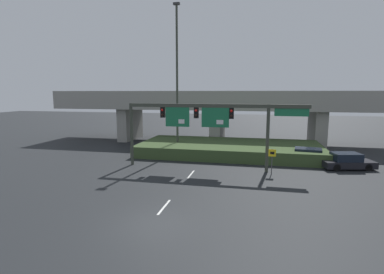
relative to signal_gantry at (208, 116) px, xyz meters
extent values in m
plane|color=black|center=(-1.01, -11.74, -4.69)|extent=(160.00, 160.00, 0.00)
cube|color=silver|center=(-1.01, -9.51, -4.69)|extent=(0.14, 2.40, 0.01)
cube|color=silver|center=(-1.01, -2.13, -4.69)|extent=(0.14, 2.40, 0.01)
cube|color=silver|center=(-1.01, 5.25, -4.69)|extent=(0.14, 2.40, 0.01)
cube|color=silver|center=(-1.01, 12.62, -4.69)|extent=(0.14, 2.40, 0.01)
cylinder|color=#383D33|center=(-7.19, 0.02, -1.80)|extent=(0.28, 0.28, 5.79)
cylinder|color=#383D33|center=(5.16, 0.02, -1.80)|extent=(0.28, 0.28, 5.79)
cube|color=#383D33|center=(0.65, 0.02, 0.94)|extent=(15.69, 0.32, 0.32)
cube|color=black|center=(-4.10, 0.02, 0.31)|extent=(0.40, 0.28, 0.95)
sphere|color=red|center=(-4.10, -0.15, 0.52)|extent=(0.22, 0.22, 0.22)
sphere|color=black|center=(-4.10, -0.15, 0.09)|extent=(0.22, 0.22, 0.22)
cube|color=black|center=(-1.01, 0.02, 0.31)|extent=(0.40, 0.28, 0.95)
sphere|color=red|center=(-1.01, -0.15, 0.52)|extent=(0.22, 0.22, 0.22)
sphere|color=black|center=(-1.01, -0.15, 0.09)|extent=(0.22, 0.22, 0.22)
cube|color=black|center=(2.07, 0.02, 0.31)|extent=(0.40, 0.28, 0.95)
sphere|color=red|center=(2.07, -0.15, 0.52)|extent=(0.22, 0.22, 0.22)
sphere|color=black|center=(2.07, -0.15, 0.09)|extent=(0.22, 0.22, 0.22)
cube|color=#196B42|center=(-2.71, -0.08, -0.08)|extent=(2.18, 0.08, 1.73)
cube|color=white|center=(-2.33, -0.13, -0.47)|extent=(0.54, 0.03, 0.38)
cube|color=#196B42|center=(0.69, -0.08, -0.07)|extent=(2.39, 0.08, 1.70)
cube|color=white|center=(1.10, -0.13, -0.46)|extent=(0.60, 0.03, 0.37)
cube|color=#196B42|center=(7.00, -0.04, 0.46)|extent=(2.73, 0.07, 0.64)
cylinder|color=#4C4C4C|center=(5.55, -0.67, -3.60)|extent=(0.08, 0.08, 2.17)
cube|color=yellow|center=(5.55, -0.71, -2.87)|extent=(0.60, 0.03, 0.60)
cube|color=black|center=(5.55, -0.73, -2.87)|extent=(0.33, 0.01, 0.21)
cylinder|color=#383D33|center=(-4.51, 6.53, 3.29)|extent=(0.24, 0.24, 15.97)
cube|color=#333333|center=(-4.51, 6.53, 11.40)|extent=(0.70, 0.36, 0.24)
cube|color=gray|center=(-1.01, 14.49, 0.60)|extent=(44.90, 7.41, 1.52)
cube|color=gray|center=(-1.01, 10.98, 1.81)|extent=(44.90, 0.40, 0.90)
cube|color=gray|center=(-13.74, 14.49, -2.42)|extent=(1.40, 5.93, 4.54)
cube|color=gray|center=(-1.01, 14.49, -2.42)|extent=(1.40, 5.93, 4.54)
cube|color=gray|center=(11.71, 14.49, -2.42)|extent=(1.40, 5.93, 4.54)
cube|color=#384C28|center=(1.33, 6.85, -4.09)|extent=(19.53, 8.94, 1.21)
cube|color=maroon|center=(9.35, 4.34, -4.24)|extent=(4.94, 2.53, 0.58)
cube|color=black|center=(9.17, 4.37, -3.61)|extent=(2.67, 2.02, 0.68)
cylinder|color=black|center=(10.92, 4.96, -4.37)|extent=(0.66, 0.31, 0.64)
cylinder|color=black|center=(10.68, 3.31, -4.37)|extent=(0.66, 0.31, 0.64)
cylinder|color=black|center=(8.02, 5.37, -4.37)|extent=(0.66, 0.31, 0.64)
cylinder|color=black|center=(7.79, 3.73, -4.37)|extent=(0.66, 0.31, 0.64)
cube|color=black|center=(12.28, 2.66, -4.24)|extent=(4.76, 2.78, 0.59)
cube|color=black|center=(12.11, 2.62, -3.60)|extent=(2.63, 2.12, 0.69)
cylinder|color=black|center=(13.45, 3.75, -4.37)|extent=(0.67, 0.36, 0.64)
cylinder|color=black|center=(13.81, 2.18, -4.37)|extent=(0.67, 0.36, 0.64)
cylinder|color=black|center=(10.76, 3.14, -4.37)|extent=(0.67, 0.36, 0.64)
cylinder|color=black|center=(11.12, 1.57, -4.37)|extent=(0.67, 0.36, 0.64)
camera|label=1|loc=(4.28, -25.81, 2.10)|focal=28.00mm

